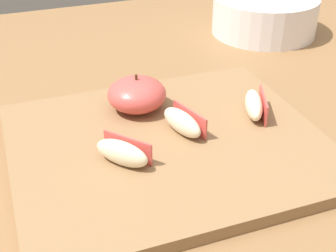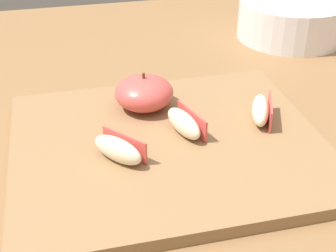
{
  "view_description": "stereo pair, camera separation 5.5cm",
  "coord_description": "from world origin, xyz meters",
  "px_view_note": "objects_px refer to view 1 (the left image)",
  "views": [
    {
      "loc": [
        -0.13,
        -0.53,
        1.05
      ],
      "look_at": [
        0.04,
        -0.09,
        0.76
      ],
      "focal_mm": 51.34,
      "sensor_mm": 36.0,
      "label": 1
    },
    {
      "loc": [
        -0.07,
        -0.55,
        1.05
      ],
      "look_at": [
        0.04,
        -0.09,
        0.76
      ],
      "focal_mm": 51.34,
      "sensor_mm": 36.0,
      "label": 2
    }
  ],
  "objects_px": {
    "apple_wedge_middle": "(122,153)",
    "apple_wedge_right": "(183,122)",
    "apple_half_skin_up": "(137,94)",
    "cutting_board": "(168,146)",
    "apple_wedge_back": "(255,105)",
    "ceramic_fruit_bowl": "(265,13)"
  },
  "relations": [
    {
      "from": "apple_wedge_middle",
      "to": "apple_wedge_right",
      "type": "bearing_deg",
      "value": 23.05
    },
    {
      "from": "apple_half_skin_up",
      "to": "cutting_board",
      "type": "bearing_deg",
      "value": -82.35
    },
    {
      "from": "cutting_board",
      "to": "apple_wedge_back",
      "type": "distance_m",
      "value": 0.13
    },
    {
      "from": "apple_wedge_middle",
      "to": "apple_half_skin_up",
      "type": "bearing_deg",
      "value": 65.44
    },
    {
      "from": "apple_wedge_middle",
      "to": "ceramic_fruit_bowl",
      "type": "xyz_separation_m",
      "value": [
        0.37,
        0.33,
        0.01
      ]
    },
    {
      "from": "cutting_board",
      "to": "apple_wedge_back",
      "type": "height_order",
      "value": "apple_wedge_back"
    },
    {
      "from": "apple_half_skin_up",
      "to": "apple_wedge_middle",
      "type": "xyz_separation_m",
      "value": [
        -0.05,
        -0.11,
        -0.01
      ]
    },
    {
      "from": "cutting_board",
      "to": "ceramic_fruit_bowl",
      "type": "bearing_deg",
      "value": 45.22
    },
    {
      "from": "apple_half_skin_up",
      "to": "apple_wedge_back",
      "type": "height_order",
      "value": "apple_half_skin_up"
    },
    {
      "from": "cutting_board",
      "to": "apple_wedge_middle",
      "type": "distance_m",
      "value": 0.07
    },
    {
      "from": "cutting_board",
      "to": "ceramic_fruit_bowl",
      "type": "relative_size",
      "value": 1.89
    },
    {
      "from": "apple_wedge_right",
      "to": "ceramic_fruit_bowl",
      "type": "xyz_separation_m",
      "value": [
        0.28,
        0.29,
        0.01
      ]
    },
    {
      "from": "apple_wedge_back",
      "to": "ceramic_fruit_bowl",
      "type": "bearing_deg",
      "value": 58.03
    },
    {
      "from": "apple_wedge_back",
      "to": "apple_wedge_middle",
      "type": "bearing_deg",
      "value": -166.89
    },
    {
      "from": "apple_half_skin_up",
      "to": "ceramic_fruit_bowl",
      "type": "bearing_deg",
      "value": 35.01
    },
    {
      "from": "apple_wedge_back",
      "to": "apple_wedge_middle",
      "type": "height_order",
      "value": "same"
    },
    {
      "from": "apple_wedge_right",
      "to": "apple_wedge_back",
      "type": "height_order",
      "value": "same"
    },
    {
      "from": "apple_wedge_right",
      "to": "apple_half_skin_up",
      "type": "bearing_deg",
      "value": 114.63
    },
    {
      "from": "cutting_board",
      "to": "apple_wedge_middle",
      "type": "xyz_separation_m",
      "value": [
        -0.06,
        -0.03,
        0.02
      ]
    },
    {
      "from": "apple_wedge_middle",
      "to": "ceramic_fruit_bowl",
      "type": "distance_m",
      "value": 0.49
    },
    {
      "from": "apple_half_skin_up",
      "to": "apple_wedge_back",
      "type": "bearing_deg",
      "value": -26.41
    },
    {
      "from": "apple_wedge_back",
      "to": "ceramic_fruit_bowl",
      "type": "xyz_separation_m",
      "value": [
        0.18,
        0.29,
        0.01
      ]
    }
  ]
}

